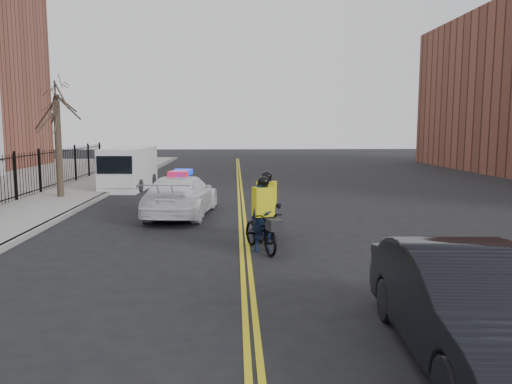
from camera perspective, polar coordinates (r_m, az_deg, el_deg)
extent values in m
plane|color=black|center=(11.58, -1.20, -7.77)|extent=(120.00, 120.00, 0.00)
cube|color=gold|center=(19.42, -1.93, -1.59)|extent=(0.10, 60.00, 0.01)
cube|color=gold|center=(19.42, -1.46, -1.58)|extent=(0.10, 60.00, 0.01)
cube|color=gray|center=(20.72, -22.91, -1.41)|extent=(3.00, 60.00, 0.15)
cube|color=gray|center=(20.25, -18.93, -1.42)|extent=(0.20, 60.00, 0.15)
cylinder|color=#392C21|center=(22.44, -21.64, 4.61)|extent=(0.28, 0.28, 4.00)
imported|color=white|center=(17.36, -8.56, -0.40)|extent=(2.49, 5.04, 1.41)
cube|color=#0C26CC|center=(17.27, -8.61, 2.18)|extent=(0.72, 1.35, 0.16)
imported|color=black|center=(7.12, 23.07, -11.95)|extent=(1.79, 4.57, 1.48)
cube|color=white|center=(25.61, -14.28, 2.64)|extent=(2.05, 4.88, 2.04)
cube|color=white|center=(23.63, -15.58, 1.79)|extent=(1.77, 0.81, 1.06)
cube|color=black|center=(23.25, -15.87, 3.01)|extent=(1.60, 0.18, 0.80)
cylinder|color=black|center=(24.56, -16.98, 0.69)|extent=(0.26, 0.63, 0.62)
cylinder|color=black|center=(24.10, -13.17, 0.70)|extent=(0.26, 0.63, 0.62)
cylinder|color=black|center=(27.26, -15.16, 1.39)|extent=(0.26, 0.63, 0.62)
cylinder|color=black|center=(26.84, -11.71, 1.40)|extent=(0.26, 0.63, 0.62)
imported|color=black|center=(12.31, 0.83, -4.48)|extent=(1.26, 2.01, 1.00)
imported|color=black|center=(12.24, 0.84, -2.85)|extent=(0.72, 0.59, 1.71)
cube|color=yellow|center=(12.18, 0.84, -1.11)|extent=(0.57, 0.48, 0.72)
sphere|color=black|center=(12.12, 0.84, 1.17)|extent=(0.29, 0.29, 0.29)
cube|color=black|center=(11.66, 2.10, -3.77)|extent=(0.41, 0.44, 0.27)
imported|color=black|center=(13.61, 1.21, -3.10)|extent=(1.11, 1.91, 1.11)
imported|color=black|center=(13.56, 1.21, -1.85)|extent=(1.00, 0.89, 1.71)
cube|color=yellow|center=(13.51, 1.22, -0.27)|extent=(0.57, 0.48, 0.72)
sphere|color=black|center=(13.45, 1.22, 1.79)|extent=(0.29, 0.29, 0.29)
cube|color=black|center=(12.95, 0.39, -2.65)|extent=(0.41, 0.44, 0.27)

